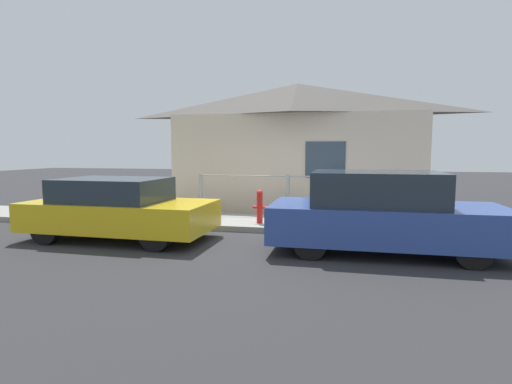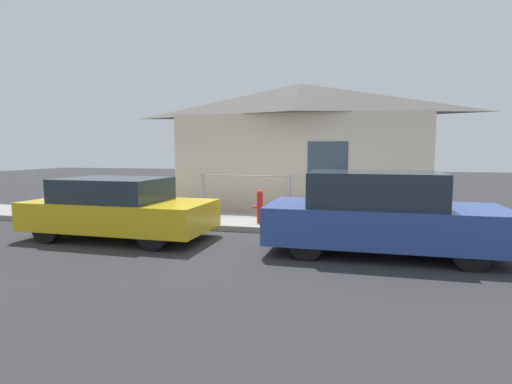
% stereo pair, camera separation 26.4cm
% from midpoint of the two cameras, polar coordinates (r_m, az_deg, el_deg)
% --- Properties ---
extents(ground_plane, '(60.00, 60.00, 0.00)m').
position_cam_midpoint_polar(ground_plane, '(8.94, 2.23, -6.02)').
color(ground_plane, '#2D2D30').
extents(sidewalk, '(24.00, 1.84, 0.13)m').
position_cam_midpoint_polar(sidewalk, '(9.82, 3.16, -4.56)').
color(sidewalk, gray).
rests_on(sidewalk, ground_plane).
extents(house, '(7.74, 2.23, 3.88)m').
position_cam_midpoint_polar(house, '(12.37, 5.22, 11.85)').
color(house, beige).
rests_on(house, ground_plane).
extents(fence, '(4.90, 0.10, 1.11)m').
position_cam_midpoint_polar(fence, '(10.47, 3.83, -0.17)').
color(fence, '#999993').
rests_on(fence, sidewalk).
extents(car_left, '(3.87, 1.84, 1.28)m').
position_cam_midpoint_polar(car_left, '(8.85, -19.85, -2.25)').
color(car_left, gold).
rests_on(car_left, ground_plane).
extents(car_right, '(4.11, 1.80, 1.47)m').
position_cam_midpoint_polar(car_right, '(7.53, 16.62, -2.93)').
color(car_right, '#2D4793').
rests_on(car_right, ground_plane).
extents(fire_hydrant, '(0.34, 0.15, 0.80)m').
position_cam_midpoint_polar(fire_hydrant, '(9.46, -0.28, -1.99)').
color(fire_hydrant, red).
rests_on(fire_hydrant, sidewalk).
extents(potted_plant_near_hydrant, '(0.35, 0.35, 0.46)m').
position_cam_midpoint_polar(potted_plant_near_hydrant, '(10.32, 2.43, -2.28)').
color(potted_plant_near_hydrant, slate).
rests_on(potted_plant_near_hydrant, sidewalk).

